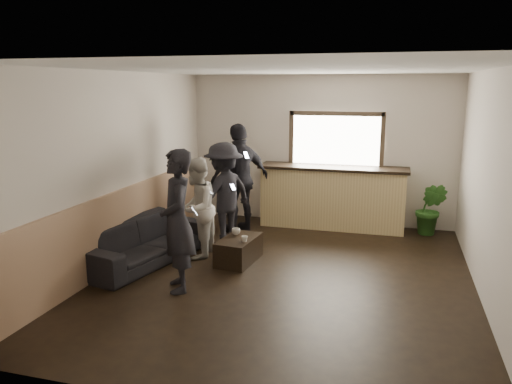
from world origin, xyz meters
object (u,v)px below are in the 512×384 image
(bar_counter, at_px, (333,193))
(coffee_table, at_px, (239,250))
(person_c, at_px, (224,194))
(cup_b, at_px, (244,239))
(person_a, at_px, (177,221))
(cup_a, at_px, (236,232))
(person_d, at_px, (240,179))
(person_b, at_px, (197,208))
(potted_plant, at_px, (431,209))
(sofa, at_px, (145,241))

(bar_counter, distance_m, coffee_table, 2.58)
(bar_counter, height_order, person_c, bar_counter)
(cup_b, height_order, person_c, person_c)
(coffee_table, distance_m, person_a, 1.46)
(person_c, bearing_deg, bar_counter, 162.60)
(coffee_table, height_order, cup_b, cup_b)
(cup_a, bearing_deg, person_d, 105.00)
(coffee_table, height_order, person_b, person_b)
(bar_counter, bearing_deg, person_b, -128.58)
(bar_counter, xyz_separation_m, person_a, (-1.53, -3.48, 0.27))
(person_d, bearing_deg, cup_b, 61.33)
(cup_a, relative_size, person_d, 0.07)
(bar_counter, bearing_deg, coffee_table, -115.55)
(person_a, height_order, person_b, person_a)
(potted_plant, distance_m, person_d, 3.40)
(sofa, relative_size, person_a, 1.19)
(bar_counter, height_order, person_a, bar_counter)
(coffee_table, distance_m, person_c, 1.14)
(coffee_table, bearing_deg, person_d, 106.82)
(cup_b, bearing_deg, bar_counter, 68.43)
(person_b, bearing_deg, person_a, 7.04)
(potted_plant, xyz_separation_m, person_c, (-3.33, -1.47, 0.38))
(coffee_table, height_order, person_a, person_a)
(potted_plant, height_order, person_c, person_c)
(cup_a, bearing_deg, person_a, -104.17)
(person_a, xyz_separation_m, person_d, (-0.02, 2.68, 0.06))
(cup_b, distance_m, person_c, 1.19)
(bar_counter, bearing_deg, cup_a, -119.09)
(potted_plant, relative_size, person_a, 0.51)
(coffee_table, xyz_separation_m, person_b, (-0.69, 0.06, 0.59))
(cup_a, bearing_deg, person_c, 123.44)
(cup_a, relative_size, person_b, 0.08)
(person_a, bearing_deg, potted_plant, 106.96)
(coffee_table, distance_m, person_d, 1.75)
(person_d, bearing_deg, potted_plant, 144.48)
(sofa, height_order, cup_a, sofa)
(person_b, bearing_deg, person_d, 166.14)
(coffee_table, relative_size, cup_a, 6.52)
(coffee_table, relative_size, potted_plant, 0.88)
(sofa, bearing_deg, person_a, -118.53)
(cup_b, height_order, person_a, person_a)
(person_d, bearing_deg, person_b, 32.35)
(cup_b, height_order, person_d, person_d)
(potted_plant, relative_size, person_c, 0.55)
(sofa, relative_size, cup_a, 17.11)
(sofa, height_order, potted_plant, potted_plant)
(person_c, distance_m, person_d, 0.74)
(person_b, height_order, person_d, person_d)
(person_a, xyz_separation_m, person_b, (-0.26, 1.24, -0.14))
(cup_a, relative_size, person_c, 0.07)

